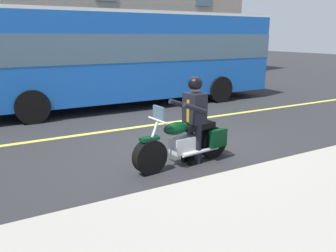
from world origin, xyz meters
TOP-DOWN VIEW (x-y plane):
  - ground_plane at (0.00, 0.00)m, footprint 80.00×80.00m
  - lane_center_stripe at (0.00, -2.00)m, footprint 60.00×0.16m
  - motorcycle_main at (0.45, 1.02)m, footprint 2.22×0.74m
  - rider_main at (0.26, 1.00)m, footprint 0.66×0.60m
  - bus_near at (-0.91, -5.09)m, footprint 11.05×2.70m

SIDE VIEW (x-z plane):
  - ground_plane at x=0.00m, z-range 0.00..0.00m
  - lane_center_stripe at x=0.00m, z-range 0.00..0.01m
  - motorcycle_main at x=0.45m, z-range -0.18..1.08m
  - rider_main at x=0.26m, z-range 0.17..1.91m
  - bus_near at x=-0.91m, z-range 0.22..3.52m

